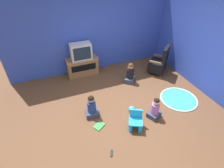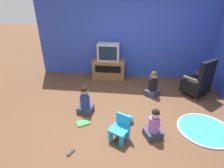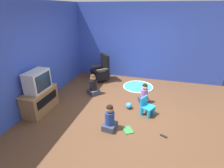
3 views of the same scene
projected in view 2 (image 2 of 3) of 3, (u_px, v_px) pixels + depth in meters
name	position (u px, v px, depth m)	size (l,w,h in m)	color
ground_plane	(130.00, 118.00, 3.69)	(30.00, 30.00, 0.00)	brown
wall_back	(125.00, 33.00, 5.25)	(5.43, 0.12, 2.69)	#2D47B2
tv_cabinet	(109.00, 69.00, 5.48)	(1.00, 0.45, 0.59)	brown
television	(109.00, 52.00, 5.22)	(0.65, 0.37, 0.51)	#B7B7BC
black_armchair	(198.00, 82.00, 4.43)	(0.78, 0.77, 0.97)	brown
yellow_kid_chair	(120.00, 130.00, 3.06)	(0.41, 0.40, 0.46)	#1E99DB
play_mat	(205.00, 129.00, 3.35)	(1.03, 1.03, 0.04)	teal
child_watching_left	(153.00, 85.00, 4.48)	(0.43, 0.44, 0.66)	#33384C
child_watching_center	(154.00, 125.00, 3.09)	(0.38, 0.36, 0.59)	#33384C
child_watching_right	(85.00, 101.00, 3.78)	(0.35, 0.32, 0.62)	#33384C
toy_ball	(129.00, 119.00, 3.53)	(0.17, 0.17, 0.17)	#3399E5
book	(83.00, 123.00, 3.53)	(0.31, 0.29, 0.02)	#337F3D
remote_control	(71.00, 153.00, 2.84)	(0.10, 0.15, 0.02)	black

